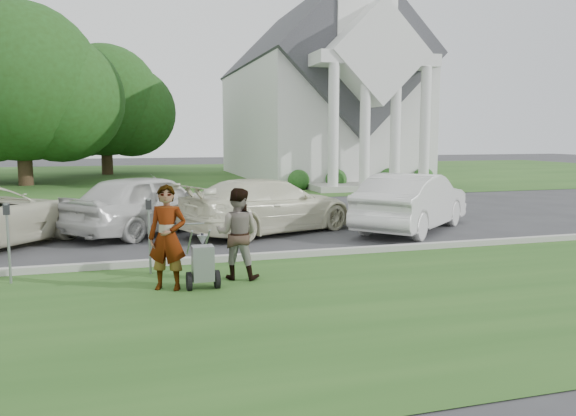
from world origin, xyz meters
name	(u,v)px	position (x,y,z in m)	size (l,w,h in m)	color
ground	(271,265)	(0.00, 0.00, 0.00)	(120.00, 120.00, 0.00)	#333335
grass_strip	(319,307)	(0.00, -3.00, 0.01)	(80.00, 7.00, 0.01)	#254D1A
church_lawn	(169,176)	(0.00, 27.00, 0.01)	(80.00, 30.00, 0.01)	#254D1A
curb	(265,256)	(0.00, 0.55, 0.07)	(80.00, 0.18, 0.15)	#9E9E93
church	(317,84)	(9.00, 23.11, 5.94)	(9.19, 19.00, 24.10)	white
tree_left	(20,89)	(-8.01, 21.99, 5.11)	(10.63, 8.40, 9.71)	#332316
tree_back	(105,106)	(-4.01, 29.99, 4.73)	(9.61, 7.60, 8.89)	#332316
striping_cart	(203,264)	(-1.61, -1.46, 0.45)	(0.57, 1.12, 1.04)	black
person_left	(167,238)	(-2.19, -1.33, 0.91)	(0.66, 0.44, 1.82)	#999999
person_right	(237,234)	(-0.89, -0.93, 0.85)	(0.83, 0.64, 1.70)	#999999
parking_meter_near	(149,227)	(-2.44, -0.11, 0.93)	(0.11, 0.10, 1.48)	gray
parking_meter_far	(8,233)	(-4.90, -0.13, 0.93)	(0.11, 0.10, 1.48)	gray
car_b	(149,203)	(-2.24, 4.78, 0.83)	(1.95, 4.86, 1.66)	silver
car_c	(269,206)	(0.94, 3.87, 0.75)	(2.11, 5.19, 1.51)	#E8E6C5
car_d	(413,202)	(4.95, 3.11, 0.81)	(1.71, 4.91, 1.62)	silver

